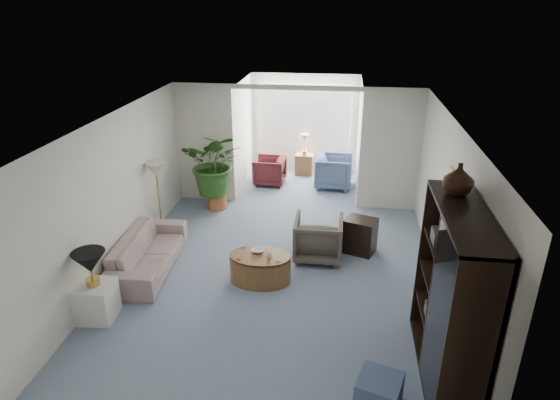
# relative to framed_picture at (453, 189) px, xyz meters

# --- Properties ---
(floor) EXTENTS (6.00, 6.00, 0.00)m
(floor) POSITION_rel_framed_picture_xyz_m (-2.46, 0.10, -1.70)
(floor) COLOR gray
(floor) RESTS_ON ground
(sunroom_floor) EXTENTS (2.60, 2.60, 0.00)m
(sunroom_floor) POSITION_rel_framed_picture_xyz_m (-2.46, 4.20, -1.70)
(sunroom_floor) COLOR gray
(sunroom_floor) RESTS_ON ground
(back_pier_left) EXTENTS (1.20, 0.12, 2.50)m
(back_pier_left) POSITION_rel_framed_picture_xyz_m (-4.36, 3.10, -0.45)
(back_pier_left) COLOR silver
(back_pier_left) RESTS_ON ground
(back_pier_right) EXTENTS (1.20, 0.12, 2.50)m
(back_pier_right) POSITION_rel_framed_picture_xyz_m (-0.56, 3.10, -0.45)
(back_pier_right) COLOR silver
(back_pier_right) RESTS_ON ground
(back_header) EXTENTS (2.60, 0.12, 0.10)m
(back_header) POSITION_rel_framed_picture_xyz_m (-2.46, 3.10, 0.75)
(back_header) COLOR silver
(back_header) RESTS_ON back_pier_left
(window_pane) EXTENTS (2.20, 0.02, 1.50)m
(window_pane) POSITION_rel_framed_picture_xyz_m (-2.46, 5.28, -0.30)
(window_pane) COLOR white
(window_blinds) EXTENTS (2.20, 0.02, 1.50)m
(window_blinds) POSITION_rel_framed_picture_xyz_m (-2.46, 5.25, -0.30)
(window_blinds) COLOR white
(framed_picture) EXTENTS (0.04, 0.50, 0.40)m
(framed_picture) POSITION_rel_framed_picture_xyz_m (0.00, 0.00, 0.00)
(framed_picture) COLOR beige
(sofa) EXTENTS (0.90, 2.04, 0.58)m
(sofa) POSITION_rel_framed_picture_xyz_m (-4.54, 0.17, -1.41)
(sofa) COLOR #B7AA9B
(sofa) RESTS_ON ground
(end_table) EXTENTS (0.51, 0.51, 0.53)m
(end_table) POSITION_rel_framed_picture_xyz_m (-4.74, -1.18, -1.44)
(end_table) COLOR white
(end_table) RESTS_ON ground
(table_lamp) EXTENTS (0.44, 0.44, 0.30)m
(table_lamp) POSITION_rel_framed_picture_xyz_m (-4.74, -1.18, -0.82)
(table_lamp) COLOR black
(table_lamp) RESTS_ON end_table
(floor_lamp) EXTENTS (0.36, 0.36, 0.28)m
(floor_lamp) POSITION_rel_framed_picture_xyz_m (-4.78, 1.41, -0.45)
(floor_lamp) COLOR beige
(floor_lamp) RESTS_ON ground
(coffee_table) EXTENTS (1.04, 1.04, 0.45)m
(coffee_table) POSITION_rel_framed_picture_xyz_m (-2.68, 0.04, -1.47)
(coffee_table) COLOR olive
(coffee_table) RESTS_ON ground
(coffee_bowl) EXTENTS (0.23, 0.23, 0.05)m
(coffee_bowl) POSITION_rel_framed_picture_xyz_m (-2.73, 0.14, -1.22)
(coffee_bowl) COLOR white
(coffee_bowl) RESTS_ON coffee_table
(coffee_cup) EXTENTS (0.11, 0.11, 0.09)m
(coffee_cup) POSITION_rel_framed_picture_xyz_m (-2.53, -0.06, -1.21)
(coffee_cup) COLOR beige
(coffee_cup) RESTS_ON coffee_table
(wingback_chair) EXTENTS (0.79, 0.81, 0.74)m
(wingback_chair) POSITION_rel_framed_picture_xyz_m (-1.84, 0.88, -1.33)
(wingback_chair) COLOR #686052
(wingback_chair) RESTS_ON ground
(side_table_dark) EXTENTS (0.62, 0.56, 0.61)m
(side_table_dark) POSITION_rel_framed_picture_xyz_m (-1.14, 1.18, -1.39)
(side_table_dark) COLOR black
(side_table_dark) RESTS_ON ground
(entertainment_cabinet) EXTENTS (0.50, 1.86, 2.07)m
(entertainment_cabinet) POSITION_rel_framed_picture_xyz_m (-0.23, -1.60, -0.67)
(entertainment_cabinet) COLOR black
(entertainment_cabinet) RESTS_ON ground
(cabinet_urn) EXTENTS (0.34, 0.34, 0.36)m
(cabinet_urn) POSITION_rel_framed_picture_xyz_m (-0.23, -1.10, 0.55)
(cabinet_urn) COLOR black
(cabinet_urn) RESTS_ON entertainment_cabinet
(ottoman) EXTENTS (0.56, 0.56, 0.36)m
(ottoman) POSITION_rel_framed_picture_xyz_m (-0.99, -2.23, -1.52)
(ottoman) COLOR slate
(ottoman) RESTS_ON ground
(plant_pot) EXTENTS (0.40, 0.40, 0.32)m
(plant_pot) POSITION_rel_framed_picture_xyz_m (-4.04, 2.64, -1.54)
(plant_pot) COLOR #AC5B32
(plant_pot) RESTS_ON ground
(house_plant) EXTENTS (1.21, 1.05, 1.34)m
(house_plant) POSITION_rel_framed_picture_xyz_m (-4.04, 2.64, -0.71)
(house_plant) COLOR #2B561D
(house_plant) RESTS_ON plant_pot
(sunroom_chair_blue) EXTENTS (0.86, 0.83, 0.75)m
(sunroom_chair_blue) POSITION_rel_framed_picture_xyz_m (-1.67, 4.18, -1.33)
(sunroom_chair_blue) COLOR slate
(sunroom_chair_blue) RESTS_ON ground
(sunroom_chair_maroon) EXTENTS (0.74, 0.72, 0.65)m
(sunroom_chair_maroon) POSITION_rel_framed_picture_xyz_m (-3.17, 4.18, -1.38)
(sunroom_chair_maroon) COLOR maroon
(sunroom_chair_maroon) RESTS_ON ground
(sunroom_table) EXTENTS (0.43, 0.34, 0.51)m
(sunroom_table) POSITION_rel_framed_picture_xyz_m (-2.42, 4.93, -1.44)
(sunroom_table) COLOR olive
(sunroom_table) RESTS_ON ground
(shelf_clutter) EXTENTS (0.30, 1.12, 1.06)m
(shelf_clutter) POSITION_rel_framed_picture_xyz_m (-0.28, -1.55, -0.50)
(shelf_clutter) COLOR #494745
(shelf_clutter) RESTS_ON entertainment_cabinet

